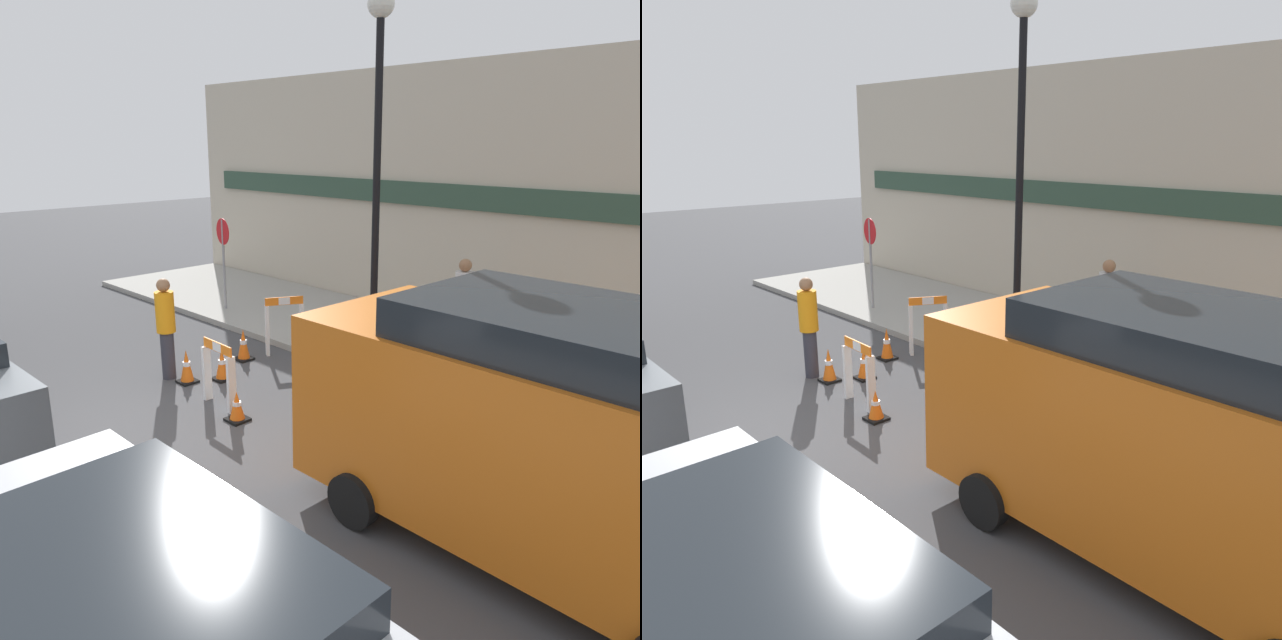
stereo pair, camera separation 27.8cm
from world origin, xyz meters
TOP-DOWN VIEW (x-y plane):
  - ground_plane at (0.00, 0.00)m, footprint 60.00×60.00m
  - sidewalk_slab at (0.00, 6.38)m, footprint 18.00×3.76m
  - storefront_facade at (0.00, 8.34)m, footprint 18.00×0.22m
  - streetlamp_post at (0.49, 5.11)m, footprint 0.44×0.44m
  - stop_sign at (-4.19, 5.26)m, footprint 0.60×0.12m
  - barricade_0 at (0.07, 2.03)m, footprint 0.74×0.16m
  - barricade_1 at (1.18, 4.35)m, footprint 0.73×0.51m
  - barricade_2 at (-1.06, 4.35)m, footprint 0.47×0.70m
  - traffic_cone_0 at (0.69, 1.89)m, footprint 0.30×0.30m
  - traffic_cone_1 at (-1.10, 2.20)m, footprint 0.30×0.30m
  - traffic_cone_2 at (-0.79, 2.70)m, footprint 0.30×0.30m
  - traffic_cone_3 at (-1.33, 3.57)m, footprint 0.30×0.30m
  - person_worker at (-1.50, 2.09)m, footprint 0.45×0.45m
  - person_pedestrian at (1.61, 6.24)m, footprint 0.37×0.37m
  - work_van at (5.16, 2.25)m, footprint 5.00×2.25m

SIDE VIEW (x-z plane):
  - ground_plane at x=0.00m, z-range 0.00..0.00m
  - sidewalk_slab at x=0.00m, z-range 0.00..0.13m
  - traffic_cone_0 at x=0.69m, z-range -0.01..0.45m
  - traffic_cone_2 at x=-0.79m, z-range -0.01..0.55m
  - traffic_cone_1 at x=-1.10m, z-range -0.01..0.57m
  - traffic_cone_3 at x=-1.33m, z-range -0.01..0.59m
  - barricade_0 at x=0.07m, z-range 0.03..1.06m
  - barricade_2 at x=-1.06m, z-range 0.03..1.15m
  - barricade_1 at x=1.18m, z-range 0.03..1.16m
  - person_worker at x=-1.50m, z-range 0.08..1.83m
  - person_pedestrian at x=1.61m, z-range 0.21..2.03m
  - work_van at x=5.16m, z-range 0.11..2.63m
  - stop_sign at x=-4.19m, z-range 0.49..2.59m
  - storefront_facade at x=0.00m, z-range 0.00..5.50m
  - streetlamp_post at x=0.49m, z-range 0.94..7.03m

